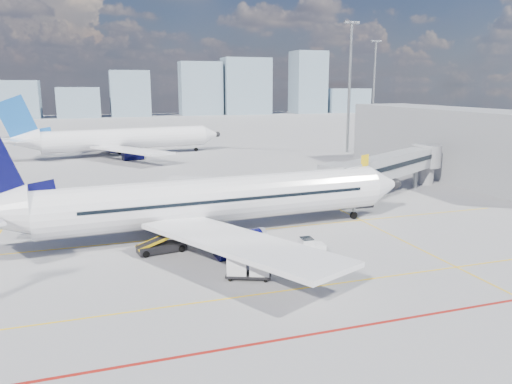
# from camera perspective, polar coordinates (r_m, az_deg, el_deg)

# --- Properties ---
(ground) EXTENTS (420.00, 420.00, 0.00)m
(ground) POSITION_cam_1_polar(r_m,az_deg,el_deg) (39.05, -0.15, -7.93)
(ground) COLOR gray
(ground) RESTS_ON ground
(apron_markings) EXTENTS (90.00, 35.12, 0.01)m
(apron_markings) POSITION_cam_1_polar(r_m,az_deg,el_deg) (35.42, 0.97, -10.08)
(apron_markings) COLOR #E5B40C
(apron_markings) RESTS_ON ground
(jet_bridge) EXTENTS (23.55, 15.78, 6.30)m
(jet_bridge) POSITION_cam_1_polar(r_m,az_deg,el_deg) (63.22, 15.47, 2.91)
(jet_bridge) COLOR gray
(jet_bridge) RESTS_ON ground
(terminal_block) EXTENTS (10.00, 42.00, 10.00)m
(terminal_block) POSITION_cam_1_polar(r_m,az_deg,el_deg) (80.12, 21.75, 5.27)
(terminal_block) COLOR gray
(terminal_block) RESTS_ON ground
(floodlight_mast_ne) EXTENTS (3.20, 0.61, 25.45)m
(floodlight_mast_ne) POSITION_cam_1_polar(r_m,az_deg,el_deg) (102.57, 10.64, 12.05)
(floodlight_mast_ne) COLOR slate
(floodlight_mast_ne) RESTS_ON ground
(floodlight_mast_far) EXTENTS (3.20, 0.61, 25.45)m
(floodlight_mast_far) POSITION_cam_1_polar(r_m,az_deg,el_deg) (146.41, 13.34, 11.90)
(floodlight_mast_far) COLOR slate
(floodlight_mast_far) RESTS_ON ground
(distant_skyline) EXTENTS (246.23, 15.21, 31.86)m
(distant_skyline) POSITION_cam_1_polar(r_m,az_deg,el_deg) (225.39, -14.74, 11.22)
(distant_skyline) COLOR slate
(distant_skyline) RESTS_ON ground
(main_aircraft) EXTENTS (42.36, 36.88, 12.35)m
(main_aircraft) POSITION_cam_1_polar(r_m,az_deg,el_deg) (44.64, -6.26, -1.12)
(main_aircraft) COLOR silver
(main_aircraft) RESTS_ON ground
(second_aircraft) EXTENTS (41.40, 35.88, 12.14)m
(second_aircraft) POSITION_cam_1_polar(r_m,az_deg,el_deg) (99.09, -15.50, 5.81)
(second_aircraft) COLOR silver
(second_aircraft) RESTS_ON ground
(baggage_tug) EXTENTS (2.22, 1.42, 1.49)m
(baggage_tug) POSITION_cam_1_polar(r_m,az_deg,el_deg) (40.35, 6.17, -6.26)
(baggage_tug) COLOR silver
(baggage_tug) RESTS_ON ground
(cargo_dolly) EXTENTS (3.47, 2.53, 1.74)m
(cargo_dolly) POSITION_cam_1_polar(r_m,az_deg,el_deg) (35.44, -0.85, -8.42)
(cargo_dolly) COLOR black
(cargo_dolly) RESTS_ON ground
(belt_loader) EXTENTS (5.69, 2.10, 2.28)m
(belt_loader) POSITION_cam_1_polar(r_m,az_deg,el_deg) (41.63, -10.55, -5.99)
(belt_loader) COLOR black
(belt_loader) RESTS_ON ground
(ramp_worker) EXTENTS (0.53, 0.66, 1.60)m
(ramp_worker) POSITION_cam_1_polar(r_m,az_deg,el_deg) (36.64, 8.00, -8.10)
(ramp_worker) COLOR yellow
(ramp_worker) RESTS_ON ground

